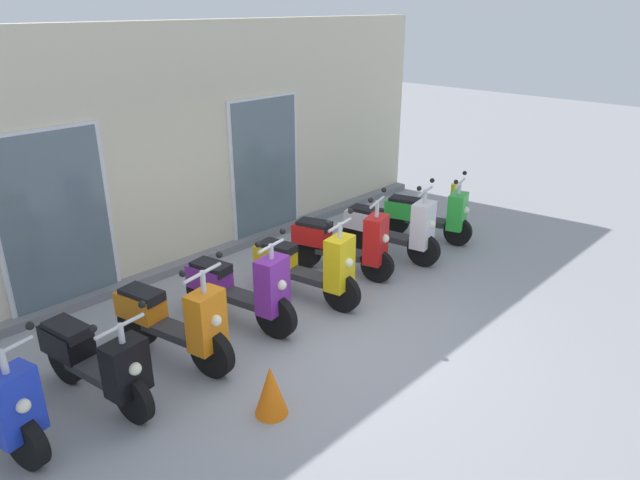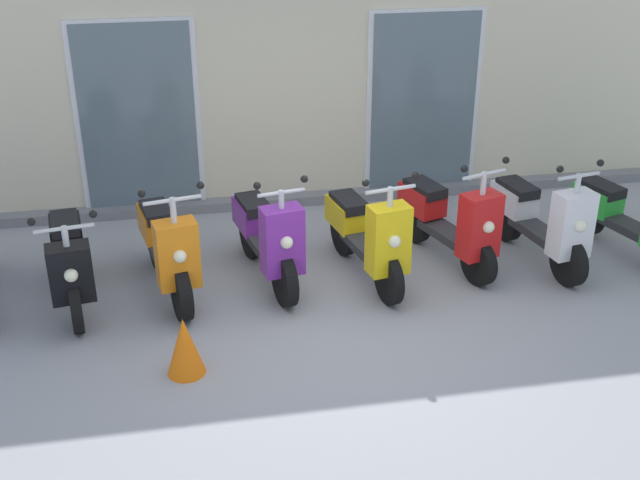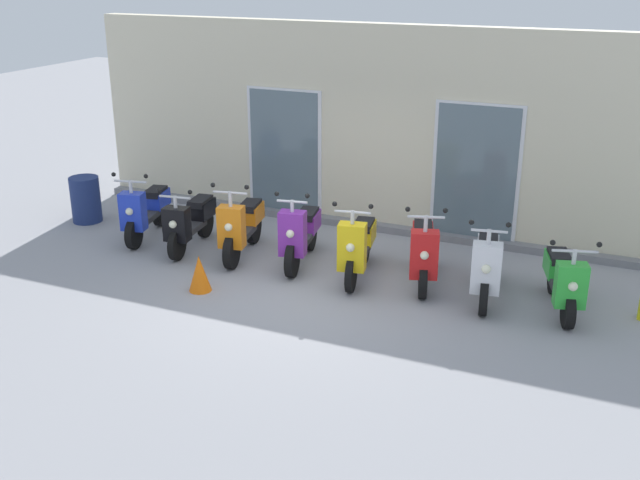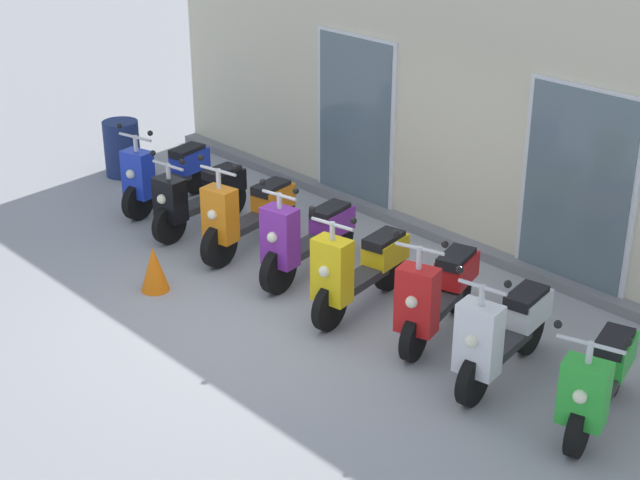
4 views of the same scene
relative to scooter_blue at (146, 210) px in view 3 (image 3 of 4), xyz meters
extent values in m
plane|color=#939399|center=(3.32, -0.88, -0.47)|extent=(40.00, 40.00, 0.00)
cube|color=beige|center=(3.32, 2.10, 1.24)|extent=(10.78, 0.30, 3.42)
cube|color=slate|center=(3.32, 1.85, -0.41)|extent=(10.78, 0.20, 0.12)
cube|color=silver|center=(1.63, 1.93, 0.68)|extent=(1.42, 0.04, 2.30)
cube|color=slate|center=(1.63, 1.91, 0.68)|extent=(1.30, 0.02, 2.22)
cube|color=silver|center=(5.02, 1.93, 0.68)|extent=(1.42, 0.04, 2.30)
cube|color=slate|center=(5.02, 1.91, 0.68)|extent=(1.30, 0.02, 2.22)
cylinder|color=black|center=(0.12, -0.52, -0.22)|extent=(0.23, 0.50, 0.49)
cylinder|color=black|center=(-0.14, 0.58, -0.22)|extent=(0.23, 0.50, 0.49)
cube|color=#2D2D30|center=(-0.01, 0.03, -0.12)|extent=(0.41, 0.74, 0.09)
cube|color=#1E38C6|center=(0.11, -0.48, 0.15)|extent=(0.43, 0.32, 0.61)
sphere|color=#F2EFCC|center=(0.14, -0.61, 0.19)|extent=(0.12, 0.12, 0.12)
cube|color=#1E38C6|center=(-0.11, 0.48, 0.05)|extent=(0.41, 0.58, 0.28)
cube|color=black|center=(-0.10, 0.44, 0.19)|extent=(0.36, 0.53, 0.11)
cylinder|color=silver|center=(0.11, -0.48, 0.55)|extent=(0.06, 0.06, 0.23)
cylinder|color=silver|center=(0.11, -0.48, 0.64)|extent=(0.53, 0.16, 0.04)
sphere|color=black|center=(0.38, -0.42, 0.74)|extent=(0.07, 0.07, 0.07)
sphere|color=black|center=(-0.15, -0.54, 0.74)|extent=(0.07, 0.07, 0.07)
cylinder|color=black|center=(1.04, -0.66, -0.22)|extent=(0.16, 0.50, 0.49)
cylinder|color=black|center=(0.88, 0.40, -0.22)|extent=(0.16, 0.50, 0.49)
cube|color=#2D2D30|center=(0.96, -0.13, -0.12)|extent=(0.35, 0.69, 0.09)
cube|color=black|center=(1.03, -0.62, 0.10)|extent=(0.41, 0.29, 0.53)
sphere|color=#F2EFCC|center=(1.05, -0.75, 0.14)|extent=(0.12, 0.12, 0.12)
cube|color=black|center=(0.90, 0.30, 0.06)|extent=(0.37, 0.56, 0.28)
cube|color=black|center=(0.90, 0.26, 0.20)|extent=(0.33, 0.51, 0.11)
cylinder|color=silver|center=(1.03, -0.62, 0.45)|extent=(0.06, 0.06, 0.21)
cylinder|color=silver|center=(1.03, -0.62, 0.54)|extent=(0.51, 0.11, 0.04)
sphere|color=black|center=(1.28, -0.58, 0.64)|extent=(0.07, 0.07, 0.07)
sphere|color=black|center=(0.78, -0.66, 0.64)|extent=(0.07, 0.07, 0.07)
cylinder|color=black|center=(1.97, -0.61, -0.20)|extent=(0.22, 0.54, 0.53)
cylinder|color=black|center=(1.75, 0.48, -0.20)|extent=(0.22, 0.54, 0.53)
cube|color=#2D2D30|center=(1.86, -0.06, -0.10)|extent=(0.39, 0.73, 0.09)
cube|color=orange|center=(1.96, -0.57, 0.18)|extent=(0.42, 0.31, 0.64)
sphere|color=#F2EFCC|center=(1.99, -0.70, 0.22)|extent=(0.12, 0.12, 0.12)
cube|color=orange|center=(1.77, 0.39, 0.07)|extent=(0.40, 0.57, 0.28)
cube|color=black|center=(1.78, 0.35, 0.21)|extent=(0.35, 0.52, 0.11)
cylinder|color=silver|center=(1.96, -0.57, 0.60)|extent=(0.06, 0.06, 0.25)
cylinder|color=silver|center=(1.96, -0.57, 0.71)|extent=(0.51, 0.14, 0.04)
sphere|color=black|center=(2.22, -0.52, 0.81)|extent=(0.07, 0.07, 0.07)
sphere|color=black|center=(1.71, -0.62, 0.81)|extent=(0.07, 0.07, 0.07)
cylinder|color=black|center=(2.95, -0.53, -0.20)|extent=(0.21, 0.54, 0.53)
cylinder|color=black|center=(2.74, 0.55, -0.20)|extent=(0.21, 0.54, 0.53)
cube|color=#2D2D30|center=(2.84, 0.01, -0.10)|extent=(0.38, 0.72, 0.09)
cube|color=purple|center=(2.94, -0.49, 0.19)|extent=(0.42, 0.31, 0.66)
sphere|color=#F2EFCC|center=(2.96, -0.62, 0.23)|extent=(0.12, 0.12, 0.12)
cube|color=purple|center=(2.76, 0.46, 0.05)|extent=(0.39, 0.57, 0.28)
cube|color=black|center=(2.76, 0.42, 0.19)|extent=(0.35, 0.52, 0.11)
cylinder|color=silver|center=(2.94, -0.49, 0.60)|extent=(0.06, 0.06, 0.19)
cylinder|color=silver|center=(2.94, -0.49, 0.67)|extent=(0.45, 0.12, 0.04)
sphere|color=black|center=(3.16, -0.45, 0.77)|extent=(0.07, 0.07, 0.07)
sphere|color=black|center=(2.72, -0.53, 0.77)|extent=(0.07, 0.07, 0.07)
cylinder|color=black|center=(3.93, -0.68, -0.21)|extent=(0.19, 0.52, 0.51)
cylinder|color=black|center=(3.72, 0.43, -0.21)|extent=(0.19, 0.52, 0.51)
cube|color=#2D2D30|center=(3.82, -0.13, -0.11)|extent=(0.39, 0.73, 0.09)
cube|color=yellow|center=(3.92, -0.64, 0.19)|extent=(0.42, 0.31, 0.68)
sphere|color=#F2EFCC|center=(3.95, -0.77, 0.23)|extent=(0.12, 0.12, 0.12)
cube|color=yellow|center=(3.74, 0.33, 0.05)|extent=(0.39, 0.57, 0.28)
cube|color=black|center=(3.75, 0.29, 0.19)|extent=(0.34, 0.52, 0.11)
cylinder|color=silver|center=(3.92, -0.64, 0.61)|extent=(0.06, 0.06, 0.21)
cylinder|color=silver|center=(3.92, -0.64, 0.69)|extent=(0.50, 0.13, 0.04)
sphere|color=black|center=(4.17, -0.60, 0.79)|extent=(0.07, 0.07, 0.07)
sphere|color=black|center=(3.68, -0.69, 0.79)|extent=(0.07, 0.07, 0.07)
cylinder|color=black|center=(4.91, -0.49, -0.23)|extent=(0.24, 0.48, 0.46)
cylinder|color=black|center=(4.57, 0.59, -0.23)|extent=(0.24, 0.48, 0.46)
cube|color=#2D2D30|center=(4.74, 0.05, -0.13)|extent=(0.46, 0.74, 0.09)
cube|color=red|center=(4.90, -0.45, 0.16)|extent=(0.43, 0.34, 0.66)
sphere|color=#F2EFCC|center=(4.94, -0.57, 0.20)|extent=(0.12, 0.12, 0.12)
cube|color=red|center=(4.60, 0.49, 0.07)|extent=(0.44, 0.59, 0.28)
cube|color=black|center=(4.62, 0.45, 0.21)|extent=(0.39, 0.54, 0.11)
cylinder|color=silver|center=(4.90, -0.45, 0.59)|extent=(0.06, 0.06, 0.25)
cylinder|color=silver|center=(4.90, -0.45, 0.70)|extent=(0.48, 0.18, 0.04)
sphere|color=black|center=(5.13, -0.37, 0.80)|extent=(0.07, 0.07, 0.07)
sphere|color=black|center=(4.66, -0.52, 0.80)|extent=(0.07, 0.07, 0.07)
cylinder|color=black|center=(5.79, -0.66, -0.22)|extent=(0.20, 0.50, 0.49)
cylinder|color=black|center=(5.58, 0.44, -0.22)|extent=(0.20, 0.50, 0.49)
cube|color=#2D2D30|center=(5.68, -0.11, -0.12)|extent=(0.38, 0.73, 0.09)
cube|color=white|center=(5.78, -0.62, 0.17)|extent=(0.42, 0.30, 0.67)
sphere|color=#F2EFCC|center=(5.80, -0.75, 0.21)|extent=(0.12, 0.12, 0.12)
cube|color=white|center=(5.60, 0.34, 0.06)|extent=(0.39, 0.57, 0.28)
cube|color=black|center=(5.61, 0.30, 0.20)|extent=(0.34, 0.52, 0.11)
cylinder|color=silver|center=(5.78, -0.62, 0.60)|extent=(0.06, 0.06, 0.21)
cylinder|color=silver|center=(5.78, -0.62, 0.69)|extent=(0.46, 0.12, 0.04)
sphere|color=black|center=(6.00, -0.58, 0.79)|extent=(0.07, 0.07, 0.07)
sphere|color=black|center=(5.55, -0.66, 0.79)|extent=(0.07, 0.07, 0.07)
cylinder|color=black|center=(6.84, -0.61, -0.24)|extent=(0.24, 0.46, 0.44)
cylinder|color=black|center=(6.54, 0.40, -0.24)|extent=(0.24, 0.46, 0.44)
cube|color=#2D2D30|center=(6.69, -0.10, -0.14)|extent=(0.44, 0.70, 0.09)
cube|color=green|center=(6.83, -0.57, 0.10)|extent=(0.43, 0.34, 0.57)
sphere|color=#F2EFCC|center=(6.87, -0.69, 0.14)|extent=(0.12, 0.12, 0.12)
cube|color=green|center=(6.57, 0.31, 0.00)|extent=(0.44, 0.58, 0.28)
cube|color=black|center=(6.58, 0.27, 0.14)|extent=(0.39, 0.53, 0.11)
cylinder|color=silver|center=(6.83, -0.57, 0.47)|extent=(0.06, 0.06, 0.21)
cylinder|color=silver|center=(6.83, -0.57, 0.56)|extent=(0.54, 0.19, 0.04)
sphere|color=black|center=(7.09, -0.49, 0.66)|extent=(0.07, 0.07, 0.07)
sphere|color=black|center=(6.56, -0.65, 0.66)|extent=(0.07, 0.07, 0.07)
cylinder|color=navy|center=(-1.46, 0.24, -0.06)|extent=(0.51, 0.51, 0.81)
cone|color=orange|center=(1.98, -1.51, -0.21)|extent=(0.32, 0.32, 0.52)
camera|label=1|loc=(-0.99, -4.92, 3.16)|focal=32.59mm
camera|label=2|loc=(2.06, -7.17, 3.46)|focal=45.03mm
camera|label=3|loc=(7.43, -9.73, 3.95)|focal=42.43mm
camera|label=4|loc=(10.23, -6.61, 4.42)|focal=53.95mm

